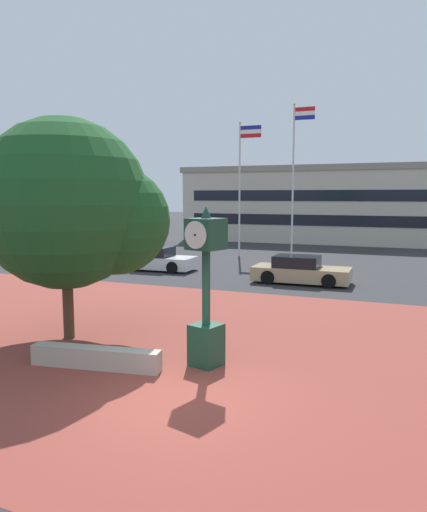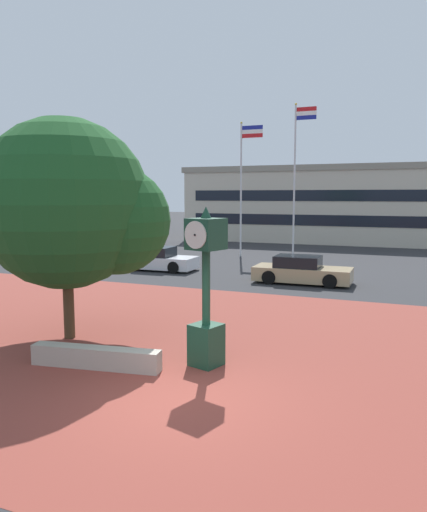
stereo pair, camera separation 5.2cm
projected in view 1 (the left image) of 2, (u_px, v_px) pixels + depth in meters
The scene contains 10 objects.
ground_plane at pixel (178, 399), 9.85m from camera, with size 200.00×200.00×0.00m, color #2D2D30.
plaza_brick_paving at pixel (234, 349), 13.00m from camera, with size 44.00×14.83×0.01m, color brown.
planter_wall at pixel (96, 358), 11.58m from camera, with size 3.20×0.40×0.50m, color #ADA393.
street_clock at pixel (206, 290), 11.56m from camera, with size 0.91×0.94×3.83m.
plaza_tree at pixel (76, 208), 13.64m from camera, with size 5.13×4.77×6.23m.
car_street_near at pixel (300, 271), 22.75m from camera, with size 4.48×1.93×1.28m.
car_street_mid at pixel (157, 260), 26.72m from camera, with size 4.11×1.98×1.28m.
flagpole_primary at pixel (241, 180), 32.15m from camera, with size 1.51×0.14×8.83m.
flagpole_secondary at pixel (295, 173), 30.79m from camera, with size 1.36×0.14×9.77m.
civic_building at pixel (317, 204), 45.12m from camera, with size 22.96×10.76×6.58m.
Camera 1 is at (4.17, -8.47, 4.08)m, focal length 34.26 mm.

